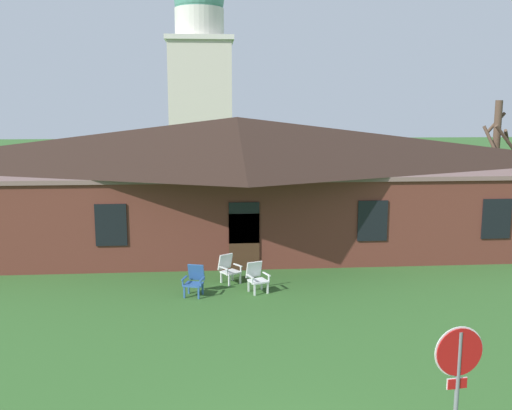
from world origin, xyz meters
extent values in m
cube|color=brown|center=(0.00, 17.57, 1.60)|extent=(23.49, 10.00, 3.20)
cube|color=#795B55|center=(0.00, 17.57, 3.28)|extent=(23.96, 10.20, 0.16)
pyramid|color=black|center=(0.00, 17.57, 4.39)|extent=(24.43, 10.40, 2.07)
cube|color=black|center=(-4.70, 12.54, 1.76)|extent=(1.10, 0.06, 1.50)
cube|color=black|center=(0.00, 12.54, 1.76)|extent=(1.10, 0.06, 1.50)
cube|color=black|center=(4.70, 12.54, 1.76)|extent=(1.10, 0.06, 1.50)
cube|color=black|center=(9.40, 12.54, 1.76)|extent=(1.10, 0.06, 1.50)
cube|color=#422819|center=(0.00, 12.54, 1.05)|extent=(1.10, 0.06, 2.10)
cube|color=beige|center=(-1.84, 39.03, 5.39)|extent=(4.80, 4.80, 10.77)
cube|color=silver|center=(-1.84, 39.03, 10.95)|extent=(5.18, 5.18, 0.36)
cylinder|color=silver|center=(-1.84, 39.03, 12.23)|extent=(3.80, 3.80, 2.20)
cylinder|color=slate|center=(2.55, 0.32, 1.25)|extent=(0.07, 0.07, 2.51)
cylinder|color=white|center=(2.55, 0.34, 2.19)|extent=(0.80, 0.11, 0.81)
cylinder|color=#B71414|center=(2.56, 0.31, 2.19)|extent=(0.76, 0.11, 0.76)
cube|color=#B71414|center=(2.55, 0.32, 1.67)|extent=(0.32, 0.06, 0.16)
cube|color=white|center=(2.55, 0.34, 1.67)|extent=(0.34, 0.06, 0.18)
cube|color=#2D5693|center=(-1.60, 9.49, 0.18)|extent=(0.06, 0.06, 0.36)
cube|color=#2D5693|center=(-2.04, 9.62, 0.18)|extent=(0.06, 0.06, 0.36)
cube|color=#2D5693|center=(-1.48, 9.92, 0.18)|extent=(0.06, 0.06, 0.36)
cube|color=#2D5693|center=(-1.92, 10.04, 0.18)|extent=(0.06, 0.06, 0.36)
cube|color=#2D5693|center=(-1.76, 9.77, 0.39)|extent=(0.66, 0.65, 0.05)
cube|color=#2D5693|center=(-1.68, 10.07, 0.69)|extent=(0.55, 0.32, 0.54)
cube|color=#2D5693|center=(-1.49, 9.67, 0.58)|extent=(0.19, 0.47, 0.03)
cube|color=#2D5693|center=(-1.53, 9.52, 0.47)|extent=(0.05, 0.05, 0.22)
cube|color=#2D5693|center=(-2.05, 9.83, 0.58)|extent=(0.19, 0.47, 0.03)
cube|color=#2D5693|center=(-2.09, 9.67, 0.47)|extent=(0.05, 0.05, 0.22)
cube|color=white|center=(-0.23, 10.98, 0.18)|extent=(0.07, 0.07, 0.36)
cube|color=white|center=(-0.61, 10.72, 0.18)|extent=(0.07, 0.07, 0.36)
cube|color=white|center=(-0.48, 11.34, 0.18)|extent=(0.07, 0.07, 0.36)
cube|color=white|center=(-0.86, 11.09, 0.18)|extent=(0.07, 0.07, 0.36)
cube|color=white|center=(-0.55, 11.03, 0.39)|extent=(0.74, 0.73, 0.05)
cube|color=white|center=(-0.72, 11.29, 0.69)|extent=(0.53, 0.44, 0.54)
cube|color=white|center=(-0.30, 11.18, 0.58)|extent=(0.31, 0.42, 0.03)
cube|color=white|center=(-0.20, 11.04, 0.47)|extent=(0.06, 0.06, 0.22)
cube|color=white|center=(-0.78, 10.85, 0.58)|extent=(0.31, 0.42, 0.03)
cube|color=white|center=(-0.69, 10.72, 0.47)|extent=(0.06, 0.06, 0.22)
cube|color=white|center=(0.58, 9.84, 0.18)|extent=(0.06, 0.06, 0.36)
cube|color=white|center=(0.15, 9.67, 0.18)|extent=(0.06, 0.06, 0.36)
cube|color=white|center=(0.42, 10.25, 0.18)|extent=(0.06, 0.06, 0.36)
cube|color=white|center=(-0.01, 10.08, 0.18)|extent=(0.06, 0.06, 0.36)
cube|color=white|center=(0.29, 9.96, 0.39)|extent=(0.69, 0.68, 0.05)
cube|color=white|center=(0.18, 10.25, 0.69)|extent=(0.55, 0.36, 0.54)
cube|color=white|center=(0.57, 10.05, 0.58)|extent=(0.23, 0.46, 0.03)
cube|color=white|center=(0.62, 9.90, 0.47)|extent=(0.05, 0.05, 0.22)
cube|color=white|center=(0.02, 9.84, 0.58)|extent=(0.23, 0.46, 0.03)
cube|color=white|center=(0.08, 9.69, 0.47)|extent=(0.05, 0.05, 0.22)
cylinder|color=brown|center=(13.19, 20.34, 3.09)|extent=(0.36, 0.36, 6.18)
cylinder|color=brown|center=(13.35, 19.73, 4.31)|extent=(1.37, 0.49, 1.39)
cylinder|color=brown|center=(12.84, 19.99, 3.96)|extent=(0.91, 0.92, 1.95)
cylinder|color=brown|center=(13.30, 20.70, 5.07)|extent=(0.89, 0.40, 1.06)
cylinder|color=brown|center=(13.56, 20.07, 4.42)|extent=(0.73, 0.90, 0.73)
camera|label=1|loc=(-1.21, -7.70, 5.89)|focal=40.52mm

